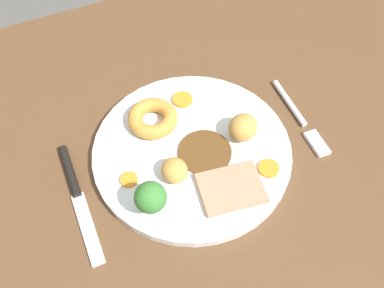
% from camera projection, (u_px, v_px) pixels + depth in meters
% --- Properties ---
extents(dining_table, '(1.20, 0.84, 0.04)m').
position_uv_depth(dining_table, '(194.00, 175.00, 0.59)').
color(dining_table, brown).
rests_on(dining_table, ground).
extents(dinner_plate, '(0.28, 0.28, 0.01)m').
position_uv_depth(dinner_plate, '(192.00, 151.00, 0.59)').
color(dinner_plate, white).
rests_on(dinner_plate, dining_table).
extents(gravy_pool, '(0.08, 0.08, 0.00)m').
position_uv_depth(gravy_pool, '(205.00, 152.00, 0.58)').
color(gravy_pool, '#563819').
rests_on(gravy_pool, dinner_plate).
extents(meat_slice_main, '(0.09, 0.08, 0.01)m').
position_uv_depth(meat_slice_main, '(231.00, 188.00, 0.54)').
color(meat_slice_main, tan).
rests_on(meat_slice_main, dinner_plate).
extents(yorkshire_pudding, '(0.07, 0.07, 0.02)m').
position_uv_depth(yorkshire_pudding, '(153.00, 118.00, 0.60)').
color(yorkshire_pudding, '#C68938').
rests_on(yorkshire_pudding, dinner_plate).
extents(roast_potato_left, '(0.04, 0.04, 0.03)m').
position_uv_depth(roast_potato_left, '(174.00, 170.00, 0.54)').
color(roast_potato_left, '#BC8C42').
rests_on(roast_potato_left, dinner_plate).
extents(roast_potato_right, '(0.06, 0.06, 0.04)m').
position_uv_depth(roast_potato_right, '(243.00, 127.00, 0.58)').
color(roast_potato_right, '#BC8C42').
rests_on(roast_potato_right, dinner_plate).
extents(carrot_coin_front, '(0.03, 0.03, 0.01)m').
position_uv_depth(carrot_coin_front, '(182.00, 100.00, 0.63)').
color(carrot_coin_front, orange).
rests_on(carrot_coin_front, dinner_plate).
extents(carrot_coin_back, '(0.03, 0.03, 0.00)m').
position_uv_depth(carrot_coin_back, '(269.00, 168.00, 0.56)').
color(carrot_coin_back, orange).
rests_on(carrot_coin_back, dinner_plate).
extents(carrot_coin_side, '(0.02, 0.02, 0.00)m').
position_uv_depth(carrot_coin_side, '(129.00, 180.00, 0.55)').
color(carrot_coin_side, orange).
rests_on(carrot_coin_side, dinner_plate).
extents(broccoli_floret, '(0.04, 0.04, 0.05)m').
position_uv_depth(broccoli_floret, '(151.00, 198.00, 0.50)').
color(broccoli_floret, '#8CB766').
rests_on(broccoli_floret, dinner_plate).
extents(fork, '(0.02, 0.15, 0.01)m').
position_uv_depth(fork, '(300.00, 119.00, 0.63)').
color(fork, silver).
rests_on(fork, dining_table).
extents(knife, '(0.02, 0.19, 0.01)m').
position_uv_depth(knife, '(76.00, 191.00, 0.55)').
color(knife, black).
rests_on(knife, dining_table).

